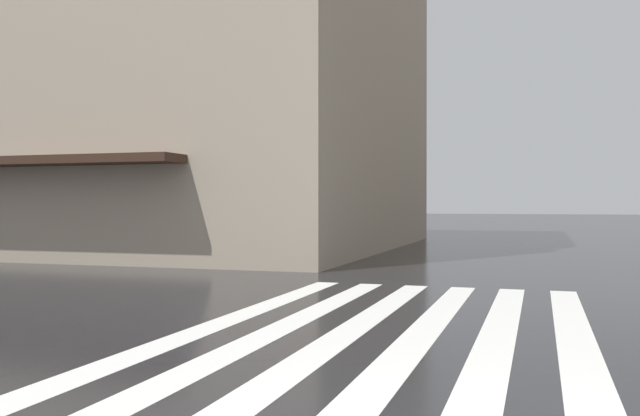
{
  "coord_description": "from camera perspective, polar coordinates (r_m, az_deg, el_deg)",
  "views": [
    {
      "loc": [
        -4.29,
        -0.46,
        1.8
      ],
      "look_at": [
        9.05,
        3.81,
        1.7
      ],
      "focal_mm": 38.55,
      "sensor_mm": 36.0,
      "label": 1
    }
  ],
  "objects": [
    {
      "name": "zebra_crossing",
      "position": [
        8.72,
        3.92,
        -11.47
      ],
      "size": [
        13.0,
        5.5,
        0.01
      ],
      "color": "silver",
      "rests_on": "ground_plane"
    }
  ]
}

